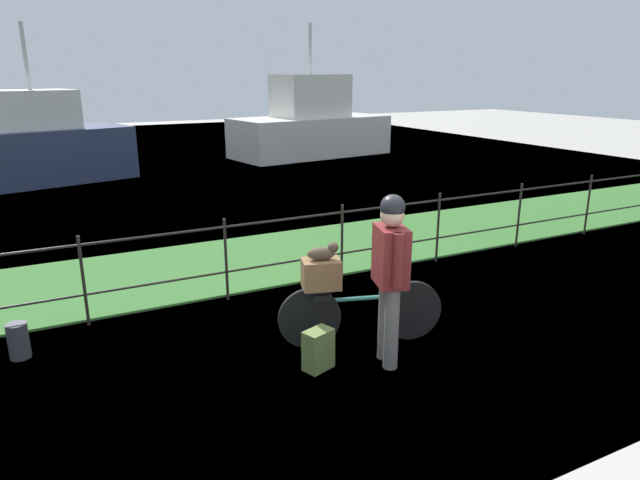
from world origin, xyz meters
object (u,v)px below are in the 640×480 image
(cyclist_person, at_px, (390,266))
(moored_boat_mid, at_px, (310,126))
(terrier_dog, at_px, (324,252))
(mooring_bollard, at_px, (18,341))
(wooden_crate, at_px, (321,274))
(backpack_on_paving, at_px, (318,350))
(moored_boat_near, at_px, (38,148))
(bicycle_main, at_px, (359,313))

(cyclist_person, distance_m, moored_boat_mid, 14.53)
(terrier_dog, distance_m, mooring_bollard, 3.15)
(wooden_crate, distance_m, terrier_dog, 0.23)
(backpack_on_paving, bearing_deg, moored_boat_near, 80.42)
(moored_boat_mid, bearing_deg, backpack_on_paving, -116.00)
(mooring_bollard, height_order, moored_boat_near, moored_boat_near)
(mooring_bollard, bearing_deg, wooden_crate, -22.58)
(backpack_on_paving, distance_m, mooring_bollard, 2.99)
(terrier_dog, height_order, backpack_on_paving, terrier_dog)
(wooden_crate, bearing_deg, cyclist_person, -54.77)
(cyclist_person, bearing_deg, wooden_crate, 125.23)
(bicycle_main, height_order, cyclist_person, cyclist_person)
(cyclist_person, relative_size, backpack_on_paving, 4.21)
(cyclist_person, height_order, moored_boat_near, moored_boat_near)
(cyclist_person, bearing_deg, moored_boat_near, 102.36)
(bicycle_main, distance_m, moored_boat_near, 11.94)
(wooden_crate, bearing_deg, moored_boat_mid, 64.15)
(backpack_on_paving, relative_size, moored_boat_near, 0.08)
(mooring_bollard, distance_m, moored_boat_mid, 14.67)
(wooden_crate, bearing_deg, backpack_on_paving, -120.69)
(backpack_on_paving, xyz_separation_m, moored_boat_near, (-2.00, 11.92, 0.69))
(mooring_bollard, relative_size, moored_boat_mid, 0.07)
(terrier_dog, height_order, moored_boat_mid, moored_boat_mid)
(backpack_on_paving, relative_size, mooring_bollard, 1.09)
(moored_boat_near, height_order, moored_boat_mid, moored_boat_mid)
(wooden_crate, distance_m, moored_boat_mid, 14.16)
(bicycle_main, distance_m, backpack_on_paving, 0.70)
(bicycle_main, bearing_deg, cyclist_person, -85.99)
(bicycle_main, relative_size, backpack_on_paving, 4.20)
(backpack_on_paving, bearing_deg, cyclist_person, -35.93)
(backpack_on_paving, distance_m, moored_boat_mid, 14.64)
(moored_boat_near, bearing_deg, cyclist_person, -77.64)
(mooring_bollard, xyz_separation_m, moored_boat_near, (0.55, 10.36, 0.71))
(bicycle_main, height_order, moored_boat_mid, moored_boat_mid)
(terrier_dog, xyz_separation_m, moored_boat_mid, (6.15, 12.75, -0.04))
(terrier_dog, distance_m, moored_boat_near, 11.75)
(terrier_dog, bearing_deg, moored_boat_near, 101.08)
(mooring_bollard, bearing_deg, backpack_on_paving, -31.39)
(wooden_crate, height_order, moored_boat_mid, moored_boat_mid)
(moored_boat_near, bearing_deg, moored_boat_mid, 8.27)
(terrier_dog, bearing_deg, mooring_bollard, 157.47)
(wooden_crate, bearing_deg, bicycle_main, -16.73)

